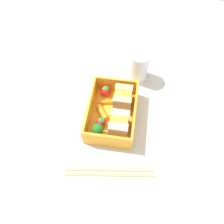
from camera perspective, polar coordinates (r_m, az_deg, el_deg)
name	(u,v)px	position (r cm, az deg, el deg)	size (l,w,h in cm)	color
ground_plane	(112,119)	(61.41, 0.00, -1.77)	(120.00, 120.00, 2.00)	beige
bento_tray	(112,116)	(60.01, 0.00, -1.03)	(17.79, 12.41, 1.20)	orange
bento_rim	(112,110)	(57.43, 0.00, 0.46)	(17.79, 12.41, 4.81)	orange
sandwich_left	(123,98)	(59.26, 2.85, 3.56)	(5.88, 4.77, 5.27)	tan
sandwich_center_left	(119,124)	(55.14, 1.85, -3.24)	(5.88, 4.77, 5.27)	beige
strawberry_left	(106,91)	(62.05, -1.62, 5.54)	(2.84, 2.84, 3.44)	red
carrot_stick_far_left	(106,102)	(61.07, -1.56, 2.65)	(1.11, 1.11, 4.31)	orange
carrot_stick_left	(102,111)	(59.23, -2.54, 0.23)	(1.59, 1.59, 4.64)	orange
strawberry_far_left	(101,122)	(56.86, -2.81, -2.69)	(2.55, 2.55, 3.15)	red
broccoli_floret	(98,130)	(54.74, -3.72, -4.61)	(2.91, 2.91, 4.14)	#83BB69
chopstick_pair	(109,172)	(54.26, -0.70, -15.48)	(4.68, 21.64, 0.70)	tan
drinking_glass	(138,66)	(65.72, 6.93, 11.82)	(6.03, 6.03, 9.49)	white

